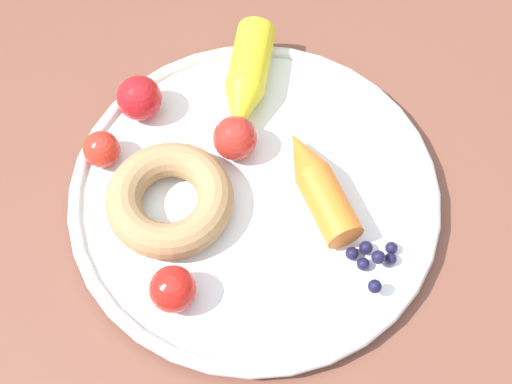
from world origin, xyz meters
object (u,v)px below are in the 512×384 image
dining_table (260,251)px  tomato_far (235,138)px  carrot_yellow (247,80)px  donut (170,199)px  tomato_mid (139,98)px  carrot_orange (318,184)px  blueberry_pile (373,260)px  plate (256,194)px  tomato_near (173,289)px  tomato_extra (102,149)px

dining_table → tomato_far: size_ratio=28.28×
carrot_yellow → donut: bearing=40.9°
donut → tomato_far: 0.08m
dining_table → tomato_mid: size_ratio=27.22×
carrot_orange → blueberry_pile: (-0.02, 0.08, -0.01)m
plate → tomato_near: bearing=34.4°
carrot_orange → tomato_mid: (0.11, -0.14, 0.00)m
plate → tomato_extra: tomato_extra is taller
dining_table → plate: size_ratio=3.44×
tomato_far → tomato_near: bearing=49.9°
tomato_near → tomato_extra: tomato_near is taller
donut → dining_table: bearing=159.2°
dining_table → tomato_extra: bearing=-40.5°
plate → donut: 0.08m
plate → donut: (0.07, -0.01, 0.02)m
carrot_yellow → tomato_extra: (0.14, 0.02, -0.00)m
plate → tomato_far: 0.05m
carrot_orange → tomato_extra: 0.19m
tomato_near → dining_table: bearing=-151.7°
blueberry_pile → tomato_mid: size_ratio=1.15×
tomato_extra → plate: bearing=144.5°
carrot_orange → tomato_extra: same height
blueberry_pile → carrot_yellow: bearing=-80.6°
donut → tomato_extra: bearing=-59.6°
tomato_far → tomato_extra: size_ratio=1.21×
carrot_orange → tomato_near: 0.15m
donut → blueberry_pile: bearing=141.4°
plate → carrot_yellow: 0.11m
plate → tomato_mid: bearing=-60.5°
tomato_far → carrot_orange: bearing=126.6°
dining_table → tomato_extra: (0.11, -0.09, 0.11)m
tomato_near → tomato_extra: bearing=-83.3°
plate → carrot_orange: bearing=157.3°
dining_table → donut: 0.13m
plate → tomato_mid: (0.07, -0.12, 0.02)m
donut → carrot_yellow: bearing=-139.1°
dining_table → carrot_orange: (-0.05, 0.01, 0.11)m
dining_table → tomato_near: tomato_near is taller
carrot_yellow → tomato_far: bearing=59.9°
blueberry_pile → tomato_mid: (0.13, -0.21, 0.01)m
dining_table → donut: size_ratio=10.27×
blueberry_pile → tomato_far: size_ratio=1.20×
carrot_orange → carrot_yellow: bearing=-82.0°
blueberry_pile → dining_table: bearing=-51.4°
plate → blueberry_pile: size_ratio=6.86×
plate → carrot_orange: (-0.05, 0.02, 0.02)m
tomato_extra → blueberry_pile: bearing=134.9°
blueberry_pile → tomato_far: bearing=-65.5°
plate → carrot_yellow: carrot_yellow is taller
carrot_orange → tomato_mid: tomato_mid is taller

